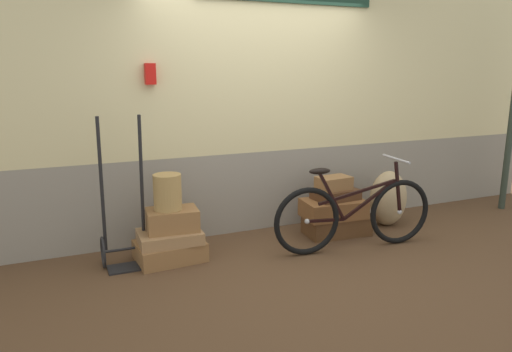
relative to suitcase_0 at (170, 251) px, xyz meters
The scene contains 13 objects.
ground 1.17m from the suitcase_0, 13.57° to the right, with size 10.10×5.20×0.06m, color #513823.
station_building 1.79m from the suitcase_0, 26.67° to the left, with size 8.10×0.74×2.69m.
suitcase_0 is the anchor object (origin of this frame).
suitcase_1 0.15m from the suitcase_0, 85.05° to the right, with size 0.58×0.42×0.11m, color #9E754C.
suitcase_2 0.31m from the suitcase_0, ahead, with size 0.47×0.32×0.21m, color olive.
suitcase_3 1.86m from the suitcase_0, ahead, with size 0.69×0.40×0.20m, color brown.
suitcase_4 1.82m from the suitcase_0, ahead, with size 0.66×0.41×0.19m, color brown.
suitcase_5 1.88m from the suitcase_0, ahead, with size 0.47×0.32×0.11m, color #4C2D19.
suitcase_6 1.89m from the suitcase_0, ahead, with size 0.36×0.23×0.14m, color olive.
wicker_basket 0.58m from the suitcase_0, 77.23° to the left, with size 0.26×0.26×0.34m, color #A8844C.
luggage_trolley 0.46m from the suitcase_0, behind, with size 0.44×0.37×1.40m.
burlap_sack 2.59m from the suitcase_0, ahead, with size 0.44×0.38×0.64m, color tan.
bicycle 1.86m from the suitcase_0, 14.31° to the right, with size 1.72×0.46×0.92m.
Camera 1 is at (-2.05, -3.97, 1.79)m, focal length 33.23 mm.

